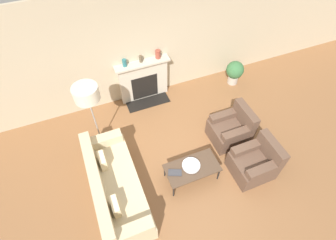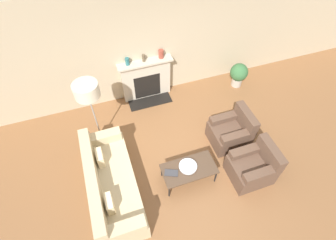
{
  "view_description": "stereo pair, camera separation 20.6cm",
  "coord_description": "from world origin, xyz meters",
  "views": [
    {
      "loc": [
        -1.47,
        -2.39,
        5.04
      ],
      "look_at": [
        -0.03,
        1.17,
        0.45
      ],
      "focal_mm": 28.0,
      "sensor_mm": 36.0,
      "label": 1
    },
    {
      "loc": [
        -1.28,
        -2.47,
        5.04
      ],
      "look_at": [
        -0.03,
        1.17,
        0.45
      ],
      "focal_mm": 28.0,
      "sensor_mm": 36.0,
      "label": 2
    }
  ],
  "objects": [
    {
      "name": "couch",
      "position": [
        -1.58,
        0.08,
        0.33
      ],
      "size": [
        0.86,
        2.2,
        0.87
      ],
      "rotation": [
        0.0,
        0.0,
        1.57
      ],
      "color": "#CCB78E",
      "rests_on": "ground_plane"
    },
    {
      "name": "book",
      "position": [
        -0.4,
        -0.11,
        0.42
      ],
      "size": [
        0.3,
        0.24,
        0.02
      ],
      "rotation": [
        0.0,
        0.0,
        -0.41
      ],
      "color": "#38383D",
      "rests_on": "coffee_table"
    },
    {
      "name": "potted_plant",
      "position": [
        2.34,
        2.14,
        0.4
      ],
      "size": [
        0.48,
        0.48,
        0.69
      ],
      "color": "#B2A899",
      "rests_on": "ground_plane"
    },
    {
      "name": "bowl",
      "position": [
        -0.04,
        -0.1,
        0.45
      ],
      "size": [
        0.36,
        0.36,
        0.06
      ],
      "color": "silver",
      "rests_on": "coffee_table"
    },
    {
      "name": "armchair_near",
      "position": [
        1.26,
        -0.47,
        0.32
      ],
      "size": [
        0.83,
        0.74,
        0.87
      ],
      "rotation": [
        0.0,
        0.0,
        -1.57
      ],
      "color": "brown",
      "rests_on": "ground_plane"
    },
    {
      "name": "coffee_table",
      "position": [
        -0.03,
        -0.13,
        0.38
      ],
      "size": [
        1.09,
        0.56,
        0.41
      ],
      "color": "#4C3828",
      "rests_on": "ground_plane"
    },
    {
      "name": "mantel_vase_center_right",
      "position": [
        0.27,
        2.57,
        1.23
      ],
      "size": [
        0.13,
        0.13,
        0.21
      ],
      "color": "brown",
      "rests_on": "fireplace"
    },
    {
      "name": "mantel_vase_center_left",
      "position": [
        -0.16,
        2.57,
        1.22
      ],
      "size": [
        0.07,
        0.07,
        0.18
      ],
      "color": "brown",
      "rests_on": "fireplace"
    },
    {
      "name": "fireplace",
      "position": [
        -0.15,
        2.56,
        0.55
      ],
      "size": [
        1.37,
        0.59,
        1.13
      ],
      "color": "beige",
      "rests_on": "ground_plane"
    },
    {
      "name": "armchair_far",
      "position": [
        1.26,
        0.48,
        0.32
      ],
      "size": [
        0.83,
        0.74,
        0.87
      ],
      "rotation": [
        0.0,
        0.0,
        -1.57
      ],
      "color": "brown",
      "rests_on": "ground_plane"
    },
    {
      "name": "mantel_vase_left",
      "position": [
        -0.56,
        2.57,
        1.22
      ],
      "size": [
        0.1,
        0.1,
        0.18
      ],
      "color": "#28666B",
      "rests_on": "fireplace"
    },
    {
      "name": "ground_plane",
      "position": [
        0.0,
        0.0,
        0.0
      ],
      "size": [
        18.0,
        18.0,
        0.0
      ],
      "primitive_type": "plane",
      "color": "brown"
    },
    {
      "name": "wall_back",
      "position": [
        0.0,
        2.7,
        1.45
      ],
      "size": [
        18.0,
        0.06,
        2.9
      ],
      "color": "#BCAD8E",
      "rests_on": "ground_plane"
    },
    {
      "name": "floor_lamp",
      "position": [
        -1.58,
        1.52,
        1.45
      ],
      "size": [
        0.51,
        0.51,
        1.69
      ],
      "color": "gray",
      "rests_on": "ground_plane"
    }
  ]
}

